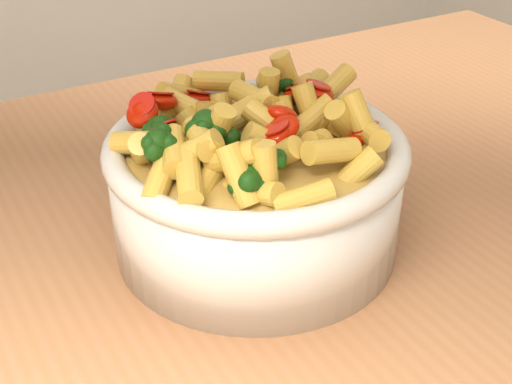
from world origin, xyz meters
TOP-DOWN VIEW (x-y plane):
  - table at (0.00, 0.00)m, footprint 1.20×0.80m
  - serving_bowl at (0.02, 0.02)m, footprint 0.22×0.22m
  - pasta_salad at (0.02, 0.02)m, footprint 0.18×0.18m

SIDE VIEW (x-z plane):
  - table at x=0.00m, z-range 0.35..1.25m
  - serving_bowl at x=0.02m, z-range 0.90..1.00m
  - pasta_salad at x=0.02m, z-range 0.99..1.03m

